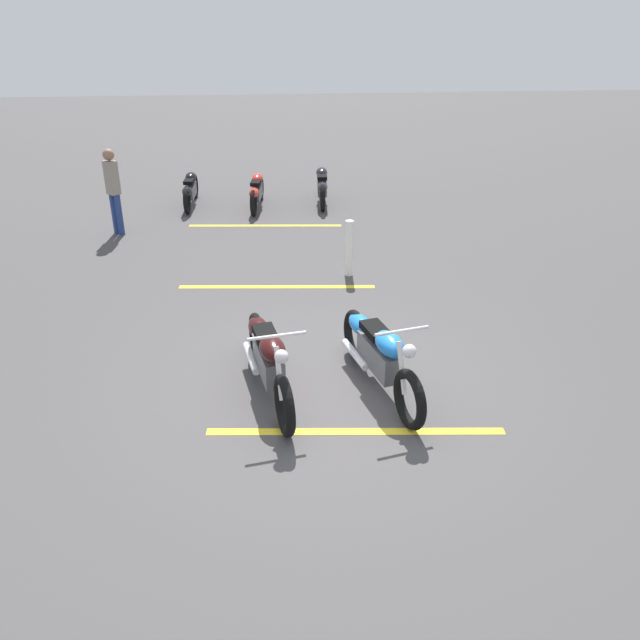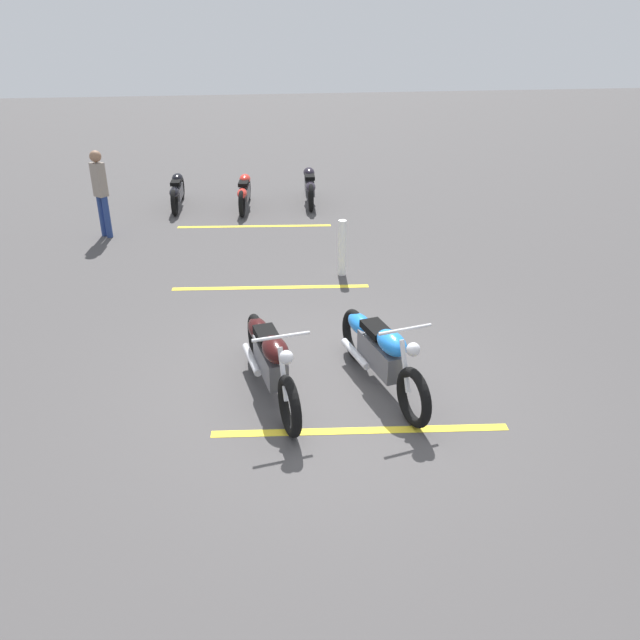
{
  "view_description": "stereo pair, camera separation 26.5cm",
  "coord_description": "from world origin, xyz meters",
  "px_view_note": "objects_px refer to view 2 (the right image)",
  "views": [
    {
      "loc": [
        -6.34,
        0.71,
        4.06
      ],
      "look_at": [
        0.58,
        0.0,
        0.65
      ],
      "focal_mm": 35.5,
      "sensor_mm": 36.0,
      "label": 1
    },
    {
      "loc": [
        -6.31,
        0.97,
        4.06
      ],
      "look_at": [
        0.58,
        0.0,
        0.65
      ],
      "focal_mm": 35.5,
      "sensor_mm": 36.0,
      "label": 2
    }
  ],
  "objects_px": {
    "motorcycle_dark_foreground": "(270,358)",
    "motorcycle_row_left": "(244,192)",
    "bystander_near_row": "(100,190)",
    "motorcycle_row_center": "(177,191)",
    "bollard_post": "(342,248)",
    "motorcycle_bright_foreground": "(380,352)",
    "motorcycle_row_far_left": "(310,185)"
  },
  "relations": [
    {
      "from": "motorcycle_dark_foreground",
      "to": "motorcycle_row_left",
      "type": "xyz_separation_m",
      "value": [
        7.79,
        0.04,
        -0.06
      ]
    },
    {
      "from": "bystander_near_row",
      "to": "motorcycle_row_left",
      "type": "bearing_deg",
      "value": -15.1
    },
    {
      "from": "motorcycle_dark_foreground",
      "to": "motorcycle_row_center",
      "type": "bearing_deg",
      "value": -179.06
    },
    {
      "from": "bystander_near_row",
      "to": "bollard_post",
      "type": "bearing_deg",
      "value": -76.22
    },
    {
      "from": "motorcycle_dark_foreground",
      "to": "bollard_post",
      "type": "xyz_separation_m",
      "value": [
        3.55,
        -1.46,
        0.02
      ]
    },
    {
      "from": "motorcycle_bright_foreground",
      "to": "motorcycle_row_far_left",
      "type": "bearing_deg",
      "value": 165.85
    },
    {
      "from": "motorcycle_bright_foreground",
      "to": "motorcycle_row_far_left",
      "type": "relative_size",
      "value": 1.07
    },
    {
      "from": "motorcycle_dark_foreground",
      "to": "motorcycle_row_center",
      "type": "distance_m",
      "value": 8.25
    },
    {
      "from": "motorcycle_dark_foreground",
      "to": "bystander_near_row",
      "type": "relative_size",
      "value": 1.31
    },
    {
      "from": "motorcycle_row_center",
      "to": "bystander_near_row",
      "type": "xyz_separation_m",
      "value": [
        -1.88,
        1.29,
        0.55
      ]
    },
    {
      "from": "motorcycle_bright_foreground",
      "to": "motorcycle_dark_foreground",
      "type": "distance_m",
      "value": 1.29
    },
    {
      "from": "bystander_near_row",
      "to": "motorcycle_row_center",
      "type": "bearing_deg",
      "value": 11.14
    },
    {
      "from": "motorcycle_dark_foreground",
      "to": "motorcycle_row_left",
      "type": "height_order",
      "value": "motorcycle_dark_foreground"
    },
    {
      "from": "motorcycle_bright_foreground",
      "to": "motorcycle_row_center",
      "type": "relative_size",
      "value": 1.14
    },
    {
      "from": "motorcycle_row_center",
      "to": "bystander_near_row",
      "type": "distance_m",
      "value": 2.35
    },
    {
      "from": "motorcycle_row_far_left",
      "to": "motorcycle_row_center",
      "type": "distance_m",
      "value": 3.02
    },
    {
      "from": "motorcycle_bright_foreground",
      "to": "bystander_near_row",
      "type": "bearing_deg",
      "value": -159.38
    },
    {
      "from": "motorcycle_bright_foreground",
      "to": "motorcycle_row_left",
      "type": "relative_size",
      "value": 1.13
    },
    {
      "from": "motorcycle_row_left",
      "to": "motorcycle_row_center",
      "type": "height_order",
      "value": "motorcycle_row_left"
    },
    {
      "from": "motorcycle_row_far_left",
      "to": "bystander_near_row",
      "type": "height_order",
      "value": "bystander_near_row"
    },
    {
      "from": "bollard_post",
      "to": "motorcycle_row_center",
      "type": "bearing_deg",
      "value": 33.47
    },
    {
      "from": "motorcycle_bright_foreground",
      "to": "motorcycle_row_far_left",
      "type": "xyz_separation_m",
      "value": [
        8.08,
        -0.18,
        -0.04
      ]
    },
    {
      "from": "motorcycle_bright_foreground",
      "to": "motorcycle_row_center",
      "type": "bearing_deg",
      "value": -173.61
    },
    {
      "from": "motorcycle_row_far_left",
      "to": "motorcycle_bright_foreground",
      "type": "bearing_deg",
      "value": -176.8
    },
    {
      "from": "motorcycle_row_center",
      "to": "bystander_near_row",
      "type": "height_order",
      "value": "bystander_near_row"
    },
    {
      "from": "motorcycle_row_far_left",
      "to": "bollard_post",
      "type": "xyz_separation_m",
      "value": [
        -4.5,
        0.01,
        0.06
      ]
    },
    {
      "from": "motorcycle_row_far_left",
      "to": "motorcycle_row_left",
      "type": "relative_size",
      "value": 1.06
    },
    {
      "from": "motorcycle_bright_foreground",
      "to": "motorcycle_row_center",
      "type": "distance_m",
      "value": 8.61
    },
    {
      "from": "motorcycle_row_left",
      "to": "motorcycle_bright_foreground",
      "type": "bearing_deg",
      "value": -162.92
    },
    {
      "from": "motorcycle_bright_foreground",
      "to": "motorcycle_row_left",
      "type": "height_order",
      "value": "motorcycle_bright_foreground"
    },
    {
      "from": "motorcycle_bright_foreground",
      "to": "motorcycle_row_far_left",
      "type": "height_order",
      "value": "motorcycle_bright_foreground"
    },
    {
      "from": "motorcycle_bright_foreground",
      "to": "bollard_post",
      "type": "bearing_deg",
      "value": 164.44
    }
  ]
}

